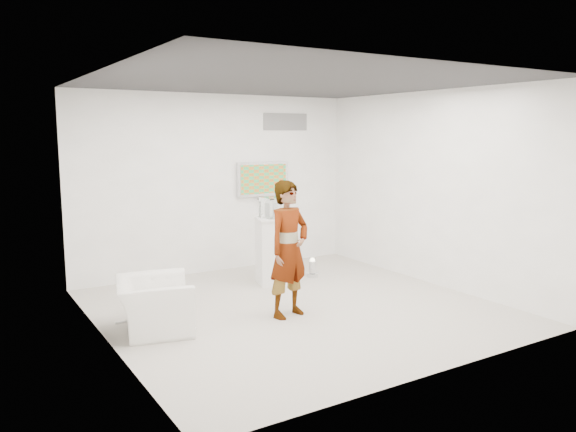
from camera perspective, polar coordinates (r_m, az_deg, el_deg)
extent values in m
cube|color=#B0ABA1|center=(7.72, 0.86, -9.26)|extent=(5.00, 5.00, 0.01)
cube|color=#2C2C2E|center=(7.39, 0.91, 13.43)|extent=(5.00, 5.00, 0.01)
cube|color=white|center=(9.60, -7.19, 3.27)|extent=(5.00, 0.01, 3.00)
cube|color=white|center=(5.49, 15.08, -0.78)|extent=(5.00, 0.01, 3.00)
cube|color=white|center=(6.43, -18.26, 0.39)|extent=(0.01, 5.00, 3.00)
cube|color=white|center=(9.00, 14.45, 2.73)|extent=(0.01, 5.00, 3.00)
cube|color=#B8B8BC|center=(9.93, -2.60, 3.79)|extent=(1.00, 0.08, 0.60)
cube|color=slate|center=(10.19, -0.25, 9.54)|extent=(0.90, 0.02, 0.30)
imported|color=white|center=(7.18, 0.08, -3.38)|extent=(0.73, 0.57, 1.76)
imported|color=white|center=(6.97, -13.43, -8.78)|extent=(1.05, 1.14, 0.63)
cube|color=white|center=(8.81, -1.55, -3.54)|extent=(0.62, 0.62, 1.05)
cylinder|color=silver|center=(9.28, 2.49, -5.30)|extent=(0.19, 0.19, 0.30)
cube|color=white|center=(8.69, -1.57, 0.87)|extent=(0.34, 0.34, 0.31)
cube|color=white|center=(8.69, -1.57, 0.61)|extent=(0.09, 0.18, 0.24)
cube|color=white|center=(7.36, 0.59, 2.45)|extent=(0.09, 0.15, 0.04)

